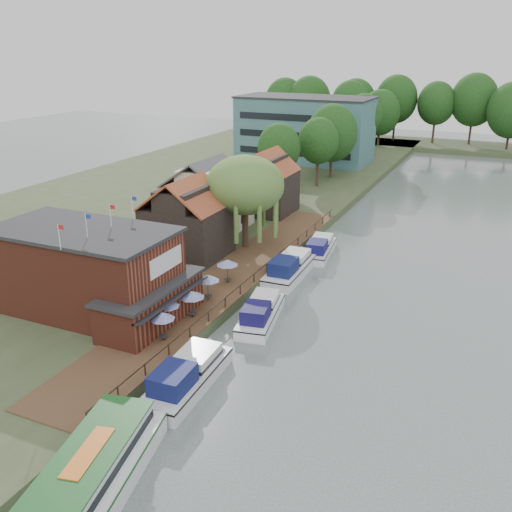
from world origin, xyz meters
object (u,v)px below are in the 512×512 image
at_px(cottage_a, 187,218).
at_px(hotel_block, 305,129).
at_px(cottage_b, 208,194).
at_px(willow, 245,203).
at_px(umbrella_2, 192,304).
at_px(umbrella_4, 228,271).
at_px(pub, 104,273).
at_px(tour_boat, 85,484).
at_px(cruiser_3, 320,246).
at_px(cottage_c, 267,182).
at_px(umbrella_0, 163,326).
at_px(umbrella_1, 168,313).
at_px(umbrella_3, 208,287).
at_px(cruiser_0, 187,372).
at_px(cruiser_2, 290,265).
at_px(cruiser_1, 261,309).
at_px(swan, 155,442).

bearing_deg(cottage_a, hotel_block, 97.13).
relative_size(cottage_b, willow, 0.92).
xyz_separation_m(umbrella_2, umbrella_4, (-0.66, 7.74, 0.00)).
height_order(pub, tour_boat, pub).
distance_m(umbrella_4, cruiser_3, 14.59).
height_order(cottage_c, tour_boat, cottage_c).
xyz_separation_m(umbrella_0, umbrella_1, (-0.90, 2.06, 0.00)).
relative_size(cottage_a, willow, 0.82).
distance_m(umbrella_3, cruiser_3, 18.48).
xyz_separation_m(cottage_c, cruiser_0, (11.24, -39.68, -3.99)).
bearing_deg(cruiser_2, umbrella_2, -104.70).
bearing_deg(cruiser_3, pub, -122.65).
xyz_separation_m(umbrella_1, tour_boat, (5.97, -17.09, -0.78)).
xyz_separation_m(umbrella_3, cruiser_1, (5.14, -0.01, -1.16)).
height_order(umbrella_2, umbrella_4, same).
distance_m(cottage_c, umbrella_2, 32.82).
bearing_deg(pub, tour_boat, -54.87).
bearing_deg(cruiser_0, umbrella_0, 137.49).
height_order(cruiser_1, tour_boat, tour_boat).
bearing_deg(cruiser_2, pub, -124.31).
distance_m(pub, cottage_b, 25.33).
xyz_separation_m(cottage_c, umbrella_4, (6.46, -24.16, -2.96)).
bearing_deg(cruiser_0, swan, -80.52).
bearing_deg(cottage_c, umbrella_0, -78.92).
xyz_separation_m(cruiser_2, swan, (2.24, -27.98, -1.05)).
bearing_deg(hotel_block, willow, -77.29).
relative_size(willow, cruiser_0, 1.01).
relative_size(umbrella_1, cruiser_2, 0.23).
height_order(umbrella_2, cruiser_2, umbrella_2).
height_order(cruiser_0, cruiser_2, cruiser_2).
bearing_deg(cruiser_0, cruiser_2, 89.29).
bearing_deg(umbrella_1, umbrella_0, -66.50).
height_order(hotel_block, cruiser_2, hotel_block).
relative_size(hotel_block, umbrella_0, 10.69).
relative_size(umbrella_0, umbrella_1, 1.00).
distance_m(cottage_b, cruiser_0, 34.49).
bearing_deg(willow, umbrella_2, -78.59).
bearing_deg(umbrella_1, umbrella_4, 88.59).
height_order(hotel_block, umbrella_4, hotel_block).
bearing_deg(umbrella_0, pub, 162.25).
bearing_deg(umbrella_2, umbrella_1, -111.35).
relative_size(willow, cruiser_3, 1.14).
bearing_deg(cottage_b, cottage_a, -73.30).
relative_size(umbrella_4, swan, 5.40).
height_order(cruiser_2, tour_boat, tour_boat).
distance_m(umbrella_1, umbrella_3, 5.96).
bearing_deg(umbrella_3, willow, 102.30).
height_order(umbrella_0, tour_boat, umbrella_0).
relative_size(umbrella_1, umbrella_4, 1.00).
bearing_deg(umbrella_0, tour_boat, -71.36).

